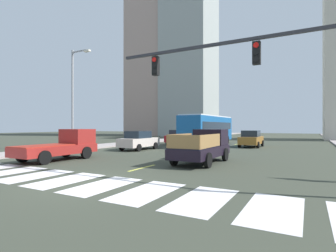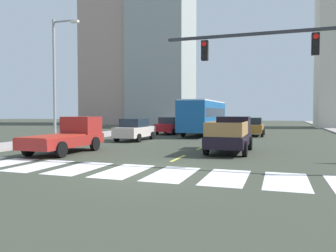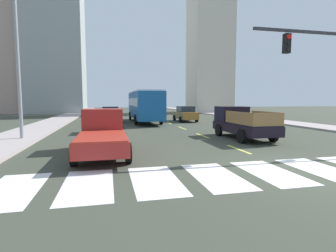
{
  "view_description": "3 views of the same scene",
  "coord_description": "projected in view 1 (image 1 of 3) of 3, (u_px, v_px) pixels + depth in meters",
  "views": [
    {
      "loc": [
        7.56,
        -7.21,
        2.15
      ],
      "look_at": [
        -2.04,
        10.56,
        2.17
      ],
      "focal_mm": 27.92,
      "sensor_mm": 36.0,
      "label": 1
    },
    {
      "loc": [
        4.57,
        -11.23,
        2.22
      ],
      "look_at": [
        -2.95,
        11.23,
        1.23
      ],
      "focal_mm": 35.43,
      "sensor_mm": 36.0,
      "label": 2
    },
    {
      "loc": [
        -6.15,
        -7.51,
        2.38
      ],
      "look_at": [
        -2.62,
        7.94,
        0.82
      ],
      "focal_mm": 28.01,
      "sensor_mm": 36.0,
      "label": 3
    }
  ],
  "objects": [
    {
      "name": "lane_dash_2",
      "position": [
        208.0,
        151.0,
        22.26
      ],
      "size": [
        0.16,
        2.4,
        0.01
      ],
      "primitive_type": "cube",
      "color": "#D1D04B",
      "rests_on": "ground"
    },
    {
      "name": "lane_dash_1",
      "position": [
        183.0,
        158.0,
        17.86
      ],
      "size": [
        0.16,
        2.4,
        0.01
      ],
      "primitive_type": "cube",
      "color": "#D1D04B",
      "rests_on": "ground"
    },
    {
      "name": "sedan_near_left",
      "position": [
        251.0,
        139.0,
        27.11
      ],
      "size": [
        2.02,
        4.4,
        1.72
      ],
      "rotation": [
        0.0,
        0.0,
        -0.03
      ],
      "color": "#9C6627",
      "rests_on": "ground"
    },
    {
      "name": "lane_dash_7",
      "position": [
        258.0,
        139.0,
        44.25
      ],
      "size": [
        0.16,
        2.4,
        0.01
      ],
      "primitive_type": "cube",
      "color": "#D1D04B",
      "rests_on": "ground"
    },
    {
      "name": "pickup_dark",
      "position": [
        63.0,
        145.0,
        16.85
      ],
      "size": [
        2.18,
        5.2,
        1.96
      ],
      "rotation": [
        0.0,
        0.0,
        0.05
      ],
      "color": "maroon",
      "rests_on": "ground"
    },
    {
      "name": "streetlight_left",
      "position": [
        74.0,
        95.0,
        23.4
      ],
      "size": [
        2.2,
        0.28,
        9.0
      ],
      "color": "gray",
      "rests_on": "ground"
    },
    {
      "name": "block_mid_right",
      "position": [
        156.0,
        65.0,
        63.42
      ],
      "size": [
        10.57,
        11.57,
        34.33
      ],
      "primitive_type": "cube",
      "color": "tan",
      "rests_on": "ground"
    },
    {
      "name": "sedan_near_right",
      "position": [
        139.0,
        140.0,
        23.84
      ],
      "size": [
        2.02,
        4.4,
        1.72
      ],
      "rotation": [
        0.0,
        0.0,
        0.01
      ],
      "color": "beige",
      "rests_on": "ground"
    },
    {
      "name": "crosswalk_stripe_8",
      "position": [
        273.0,
        209.0,
        6.73
      ],
      "size": [
        1.4,
        3.08,
        0.01
      ],
      "primitive_type": "cube",
      "color": "silver",
      "rests_on": "ground"
    },
    {
      "name": "pickup_stakebed",
      "position": [
        204.0,
        147.0,
        15.66
      ],
      "size": [
        2.18,
        5.2,
        1.96
      ],
      "rotation": [
        0.0,
        0.0,
        -0.03
      ],
      "color": "black",
      "rests_on": "ground"
    },
    {
      "name": "crosswalk_stripe_6",
      "position": [
        147.0,
        192.0,
        8.57
      ],
      "size": [
        1.4,
        3.08,
        0.01
      ],
      "primitive_type": "cube",
      "color": "silver",
      "rests_on": "ground"
    },
    {
      "name": "lane_dash_3",
      "position": [
        225.0,
        147.0,
        26.66
      ],
      "size": [
        0.16,
        2.4,
        0.01
      ],
      "primitive_type": "cube",
      "color": "#D1D04B",
      "rests_on": "ground"
    },
    {
      "name": "sedan_far",
      "position": [
        179.0,
        137.0,
        30.95
      ],
      "size": [
        2.02,
        4.4,
        1.72
      ],
      "rotation": [
        0.0,
        0.0,
        0.02
      ],
      "color": "red",
      "rests_on": "ground"
    },
    {
      "name": "crosswalk_stripe_3",
      "position": [
        35.0,
        176.0,
        11.32
      ],
      "size": [
        1.4,
        3.08,
        0.01
      ],
      "primitive_type": "cube",
      "color": "silver",
      "rests_on": "ground"
    },
    {
      "name": "crosswalk_stripe_2",
      "position": [
        9.0,
        172.0,
        12.24
      ],
      "size": [
        1.4,
        3.08,
        0.01
      ],
      "primitive_type": "cube",
      "color": "silver",
      "rests_on": "ground"
    },
    {
      "name": "tower_tall_centre",
      "position": [
        189.0,
        25.0,
        57.48
      ],
      "size": [
        10.25,
        10.08,
        49.15
      ],
      "primitive_type": "cube",
      "color": "#969D99",
      "rests_on": "ground"
    },
    {
      "name": "lane_dash_0",
      "position": [
        142.0,
        168.0,
        13.46
      ],
      "size": [
        0.16,
        2.4,
        0.01
      ],
      "primitive_type": "cube",
      "color": "#D1D04B",
      "rests_on": "ground"
    },
    {
      "name": "lane_dash_6",
      "position": [
        253.0,
        140.0,
        39.85
      ],
      "size": [
        0.16,
        2.4,
        0.01
      ],
      "primitive_type": "cube",
      "color": "#D1D04B",
      "rests_on": "ground"
    },
    {
      "name": "traffic_signal_gantry",
      "position": [
        295.0,
        65.0,
        9.0
      ],
      "size": [
        10.94,
        0.27,
        6.0
      ],
      "color": "#2D2D33",
      "rests_on": "ground"
    },
    {
      "name": "ground_plane",
      "position": [
        83.0,
        183.0,
        9.94
      ],
      "size": [
        160.0,
        160.0,
        0.0
      ],
      "primitive_type": "plane",
      "color": "#393E32"
    },
    {
      "name": "lane_dash_5",
      "position": [
        246.0,
        142.0,
        35.45
      ],
      "size": [
        0.16,
        2.4,
        0.01
      ],
      "primitive_type": "cube",
      "color": "#D1D04B",
      "rests_on": "ground"
    },
    {
      "name": "lane_dash_4",
      "position": [
        237.0,
        144.0,
        31.06
      ],
      "size": [
        0.16,
        2.4,
        0.01
      ],
      "primitive_type": "cube",
      "color": "#D1D04B",
      "rests_on": "ground"
    },
    {
      "name": "sidewalk_left",
      "position": [
        126.0,
        144.0,
        31.38
      ],
      "size": [
        3.25,
        110.0,
        0.15
      ],
      "primitive_type": "cube",
      "color": "#A69996",
      "rests_on": "ground"
    },
    {
      "name": "city_bus",
      "position": [
        208.0,
        128.0,
        29.14
      ],
      "size": [
        2.72,
        10.8,
        3.32
      ],
      "rotation": [
        0.0,
        0.0,
        -0.03
      ],
      "color": "#175697",
      "rests_on": "ground"
    },
    {
      "name": "crosswalk_stripe_4",
      "position": [
        66.0,
        180.0,
        10.4
      ],
      "size": [
        1.4,
        3.08,
        0.01
      ],
      "primitive_type": "cube",
      "color": "silver",
      "rests_on": "ground"
    },
    {
      "name": "crosswalk_stripe_7",
      "position": [
        203.0,
        199.0,
        7.65
      ],
      "size": [
        1.4,
        3.08,
        0.01
      ],
      "primitive_type": "cube",
      "color": "silver",
      "rests_on": "ground"
    },
    {
      "name": "crosswalk_stripe_5",
      "position": [
        103.0,
        185.0,
        9.48
      ],
      "size": [
        1.4,
        3.08,
        0.01
      ],
      "primitive_type": "cube",
      "color": "silver",
      "rests_on": "ground"
    }
  ]
}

